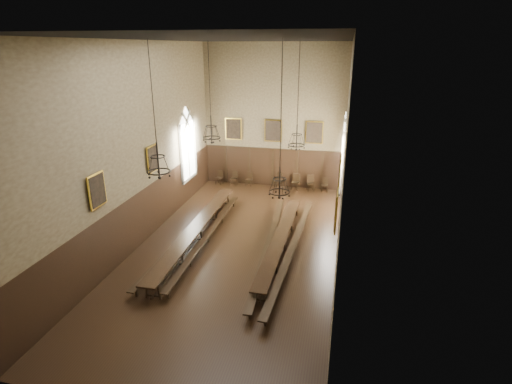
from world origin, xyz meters
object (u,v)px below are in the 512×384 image
(bench_left_outer, at_px, (186,237))
(chair_7, at_px, (324,187))
(chair_5, at_px, (296,185))
(table_left, at_px, (197,234))
(chandelier_front_right, at_px, (280,181))
(chair_6, at_px, (311,186))
(chandelier_back_right, at_px, (297,138))
(bench_left_inner, at_px, (208,237))
(chair_2, at_px, (249,182))
(chair_0, at_px, (219,180))
(bench_right_outer, at_px, (292,249))
(table_right, at_px, (280,243))
(bench_right_inner, at_px, (269,246))
(chandelier_back_left, at_px, (211,132))
(chandelier_front_left, at_px, (158,164))
(chair_1, at_px, (234,181))
(chair_4, at_px, (278,184))

(bench_left_outer, relative_size, chair_7, 11.11)
(chair_5, bearing_deg, chair_7, 6.54)
(table_left, xyz_separation_m, chandelier_front_right, (4.33, -2.59, 3.78))
(chair_6, height_order, chandelier_back_right, chandelier_back_right)
(bench_left_inner, xyz_separation_m, chair_2, (-0.03, 8.36, -0.01))
(chair_0, height_order, chandelier_front_right, chandelier_front_right)
(chair_2, distance_m, chair_6, 4.07)
(chair_2, bearing_deg, bench_right_outer, -61.19)
(table_right, relative_size, chair_5, 8.72)
(bench_left_outer, relative_size, chair_2, 10.80)
(bench_right_inner, xyz_separation_m, chandelier_back_left, (-3.47, 2.75, 4.47))
(bench_left_inner, xyz_separation_m, bench_right_outer, (4.05, -0.36, 0.02))
(bench_right_outer, relative_size, chandelier_back_right, 2.28)
(chandelier_front_right, bearing_deg, chandelier_front_left, -178.31)
(table_right, relative_size, chandelier_back_right, 1.92)
(chair_5, height_order, chair_7, chair_5)
(chandelier_back_left, bearing_deg, chandelier_back_right, -5.98)
(chair_5, bearing_deg, chair_1, -175.52)
(table_left, xyz_separation_m, bench_right_outer, (4.60, -0.32, -0.10))
(chandelier_front_left, bearing_deg, chandelier_front_right, 1.69)
(chandelier_front_left, bearing_deg, chandelier_back_right, 46.12)
(bench_left_inner, relative_size, chandelier_front_right, 1.86)
(chandelier_front_right, bearing_deg, chandelier_back_right, 89.96)
(chandelier_back_left, bearing_deg, chandelier_front_right, -50.04)
(table_left, height_order, chandelier_front_right, chandelier_front_right)
(chandelier_back_left, bearing_deg, bench_right_inner, -38.39)
(table_left, distance_m, chair_2, 8.41)
(chair_7, height_order, chandelier_back_left, chandelier_back_left)
(table_right, xyz_separation_m, chair_1, (-4.50, 8.34, -0.08))
(chair_2, height_order, chandelier_front_left, chandelier_front_left)
(chair_6, bearing_deg, bench_left_outer, -138.46)
(chair_0, bearing_deg, table_right, -42.05)
(chair_4, distance_m, chair_7, 2.98)
(chair_2, height_order, chandelier_back_right, chandelier_back_right)
(bench_right_outer, bearing_deg, chair_7, 84.24)
(chandelier_back_right, bearing_deg, chandelier_back_left, 174.02)
(table_left, height_order, chair_6, chair_6)
(table_left, relative_size, bench_right_outer, 0.97)
(bench_left_inner, height_order, chair_7, chair_7)
(bench_left_inner, distance_m, chair_6, 9.21)
(chair_0, relative_size, chair_7, 1.06)
(chair_4, height_order, chandelier_back_right, chandelier_back_right)
(chair_7, bearing_deg, table_left, -127.58)
(table_left, height_order, chair_2, chair_2)
(bench_left_outer, bearing_deg, chair_1, 90.16)
(bench_left_outer, xyz_separation_m, bench_right_inner, (4.01, -0.05, 0.02))
(bench_right_outer, bearing_deg, chandelier_front_left, -153.74)
(chair_7, distance_m, chandelier_back_right, 7.82)
(chair_6, bearing_deg, chandelier_front_left, -131.39)
(chair_2, bearing_deg, chair_5, 2.20)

